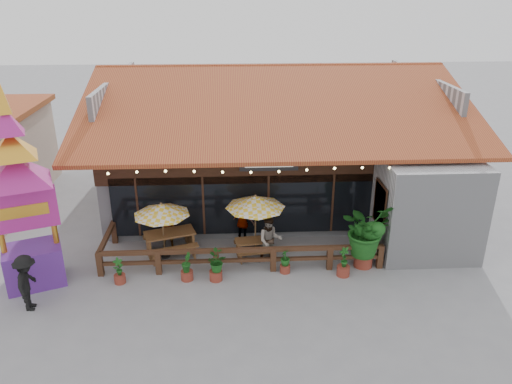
{
  "coord_description": "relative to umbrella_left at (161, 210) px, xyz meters",
  "views": [
    {
      "loc": [
        -1.92,
        -15.67,
        9.34
      ],
      "look_at": [
        -1.0,
        1.5,
        2.19
      ],
      "focal_mm": 35.0,
      "sensor_mm": 36.0,
      "label": 1
    }
  ],
  "objects": [
    {
      "name": "planter_a",
      "position": [
        -1.32,
        -1.7,
        -1.52
      ],
      "size": [
        0.4,
        0.39,
        0.94
      ],
      "color": "maroon",
      "rests_on": "ground"
    },
    {
      "name": "patio_railing",
      "position": [
        2.18,
        -0.95,
        -1.3
      ],
      "size": [
        10.0,
        2.6,
        0.92
      ],
      "color": "#492A1A",
      "rests_on": "ground"
    },
    {
      "name": "ground",
      "position": [
        4.43,
        -0.69,
        -1.91
      ],
      "size": [
        100.0,
        100.0,
        0.0
      ],
      "primitive_type": "plane",
      "color": "gray",
      "rests_on": "ground"
    },
    {
      "name": "picnic_table_right",
      "position": [
        3.31,
        -0.11,
        -1.47
      ],
      "size": [
        1.5,
        1.34,
        0.66
      ],
      "color": "brown",
      "rests_on": "ground"
    },
    {
      "name": "diner_b",
      "position": [
        3.86,
        -0.6,
        -1.02
      ],
      "size": [
        0.88,
        0.69,
        1.79
      ],
      "primitive_type": "imported",
      "rotation": [
        0.0,
        0.0,
        0.01
      ],
      "color": "#3C1F13",
      "rests_on": "ground"
    },
    {
      "name": "picnic_table_left",
      "position": [
        0.19,
        0.25,
        -1.32
      ],
      "size": [
        2.21,
        2.04,
        0.88
      ],
      "color": "brown",
      "rests_on": "ground"
    },
    {
      "name": "planter_e",
      "position": [
        6.33,
        -1.65,
        -1.45
      ],
      "size": [
        0.45,
        0.46,
        1.1
      ],
      "color": "maroon",
      "rests_on": "ground"
    },
    {
      "name": "diner_a",
      "position": [
        0.02,
        0.78,
        -1.09
      ],
      "size": [
        0.69,
        0.55,
        1.66
      ],
      "primitive_type": "imported",
      "rotation": [
        0.0,
        0.0,
        3.42
      ],
      "color": "#3C1F13",
      "rests_on": "ground"
    },
    {
      "name": "thai_sign_tower",
      "position": [
        -4.12,
        -1.53,
        1.98
      ],
      "size": [
        3.52,
        3.52,
        7.36
      ],
      "color": "#572485",
      "rests_on": "ground"
    },
    {
      "name": "diner_c",
      "position": [
        2.94,
        1.04,
        -1.12
      ],
      "size": [
        1.01,
        0.71,
        1.59
      ],
      "primitive_type": "imported",
      "rotation": [
        0.0,
        0.0,
        2.75
      ],
      "color": "#3C1F13",
      "rests_on": "ground"
    },
    {
      "name": "planter_b",
      "position": [
        0.94,
        -1.63,
        -1.45
      ],
      "size": [
        0.42,
        0.44,
        1.03
      ],
      "color": "maroon",
      "rests_on": "ground"
    },
    {
      "name": "planter_c",
      "position": [
        1.93,
        -1.7,
        -1.31
      ],
      "size": [
        0.87,
        0.87,
        1.08
      ],
      "color": "maroon",
      "rests_on": "ground"
    },
    {
      "name": "umbrella_left",
      "position": [
        0.0,
        0.0,
        0.0
      ],
      "size": [
        2.38,
        2.38,
        2.19
      ],
      "color": "brown",
      "rests_on": "ground"
    },
    {
      "name": "restaurant_building",
      "position": [
        4.69,
        5.92,
        0.29
      ],
      "size": [
        15.5,
        14.73,
        6.09
      ],
      "color": "#BABBC0",
      "rests_on": "ground"
    },
    {
      "name": "planter_d",
      "position": [
        4.34,
        -1.33,
        -1.49
      ],
      "size": [
        0.45,
        0.45,
        0.88
      ],
      "color": "maroon",
      "rests_on": "ground"
    },
    {
      "name": "pedestrian",
      "position": [
        -3.78,
        -3.01,
        -0.99
      ],
      "size": [
        0.82,
        1.27,
        1.85
      ],
      "primitive_type": "imported",
      "rotation": [
        0.0,
        0.0,
        1.68
      ],
      "color": "black",
      "rests_on": "ground"
    },
    {
      "name": "tropical_plant",
      "position": [
        7.18,
        -1.05,
        -0.51
      ],
      "size": [
        2.31,
        2.21,
        2.46
      ],
      "color": "maroon",
      "rests_on": "ground"
    },
    {
      "name": "umbrella_right",
      "position": [
        3.38,
        0.18,
        0.14
      ],
      "size": [
        2.29,
        2.29,
        2.35
      ],
      "color": "brown",
      "rests_on": "ground"
    }
  ]
}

